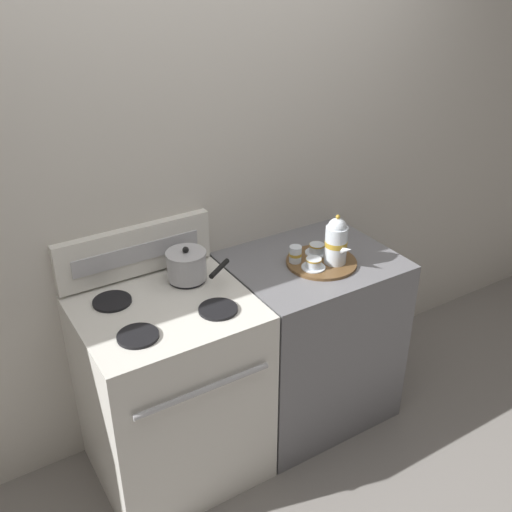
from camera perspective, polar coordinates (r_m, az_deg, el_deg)
ground_plane at (r=3.19m, az=-0.81°, el=-16.36°), size 6.00×6.00×0.00m
wall_back at (r=2.81m, az=-4.54°, el=4.18°), size 6.00×0.05×2.20m
stove at (r=2.76m, az=-8.00°, el=-12.58°), size 0.72×0.66×0.91m
control_panel at (r=2.66m, az=-11.43°, el=0.45°), size 0.70×0.05×0.23m
side_counter at (r=3.06m, az=5.06°, el=-7.76°), size 0.77×0.63×0.90m
saucepan at (r=2.62m, az=-6.58°, el=-0.86°), size 0.25×0.27×0.15m
serving_tray at (r=2.78m, az=6.24°, el=-0.58°), size 0.33×0.33×0.01m
teapot at (r=2.72m, az=7.67°, el=1.45°), size 0.10×0.17×0.24m
teacup_left at (r=2.71m, az=5.50°, el=-0.70°), size 0.11×0.11×0.05m
teacup_right at (r=2.83m, az=5.81°, el=0.68°), size 0.11×0.11×0.05m
creamer_jug at (r=2.74m, az=3.77°, el=0.18°), size 0.06×0.06×0.08m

